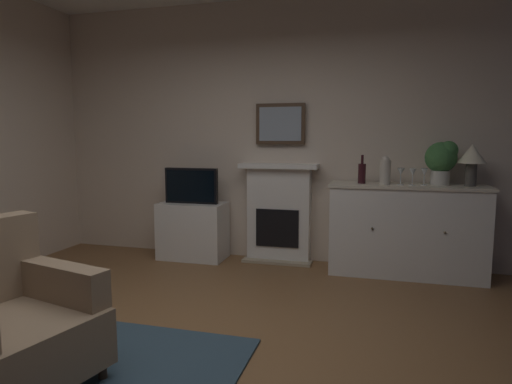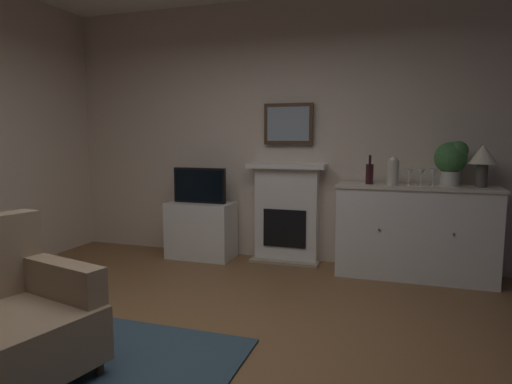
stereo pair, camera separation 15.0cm
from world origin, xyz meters
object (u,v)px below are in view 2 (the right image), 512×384
object	(u,v)px
fireplace_unit	(287,213)
table_lamp	(483,157)
tv_cabinet	(201,230)
armchair	(1,318)
sideboard_cabinet	(414,232)
wine_glass_right	(433,173)
framed_picture	(288,124)
wine_bottle	(370,173)
vase_decorative	(393,171)
potted_plant_small	(452,159)
wine_glass_center	(421,173)
tv_set	(200,185)
wine_glass_left	(409,173)

from	to	relation	value
fireplace_unit	table_lamp	distance (m)	2.03
fireplace_unit	tv_cabinet	distance (m)	1.01
fireplace_unit	armchair	size ratio (longest dim) A/B	1.14
sideboard_cabinet	wine_glass_right	size ratio (longest dim) A/B	9.21
framed_picture	wine_bottle	size ratio (longest dim) A/B	1.90
vase_decorative	potted_plant_small	world-z (taller)	potted_plant_small
vase_decorative	fireplace_unit	bearing A→B (deg)	168.55
armchair	vase_decorative	bearing A→B (deg)	52.87
table_lamp	wine_bottle	bearing A→B (deg)	-179.16
framed_picture	potted_plant_small	size ratio (longest dim) A/B	1.28
tv_cabinet	wine_bottle	bearing A→B (deg)	-0.91
table_lamp	wine_glass_center	xyz separation A→B (m)	(-0.53, -0.06, -0.16)
framed_picture	sideboard_cabinet	xyz separation A→B (m)	(1.34, -0.22, -1.07)
fireplace_unit	tv_cabinet	bearing A→B (deg)	-170.55
framed_picture	table_lamp	bearing A→B (deg)	-6.64
table_lamp	vase_decorative	bearing A→B (deg)	-176.38
wine_glass_right	vase_decorative	bearing A→B (deg)	-175.50
vase_decorative	potted_plant_small	distance (m)	0.55
wine_glass_center	wine_glass_right	xyz separation A→B (m)	(0.11, 0.04, 0.00)
wine_glass_right	vase_decorative	xyz separation A→B (m)	(-0.37, -0.03, 0.02)
framed_picture	tv_cabinet	bearing A→B (deg)	-167.99
wine_bottle	armchair	world-z (taller)	wine_bottle
tv_cabinet	armchair	bearing A→B (deg)	-88.64
armchair	wine_glass_right	bearing A→B (deg)	48.49
wine_glass_center	tv_cabinet	distance (m)	2.46
wine_glass_right	vase_decorative	size ratio (longest dim) A/B	0.59
tv_set	framed_picture	bearing A→B (deg)	13.31
sideboard_cabinet	wine_bottle	bearing A→B (deg)	-178.10
wine_bottle	tv_set	xyz separation A→B (m)	(-1.87, 0.01, -0.18)
wine_glass_left	potted_plant_small	size ratio (longest dim) A/B	0.38
framed_picture	vase_decorative	xyz separation A→B (m)	(1.12, -0.27, -0.47)
wine_bottle	potted_plant_small	xyz separation A→B (m)	(0.75, 0.06, 0.15)
tv_set	sideboard_cabinet	bearing A→B (deg)	0.20
table_lamp	armchair	distance (m)	4.01
tv_set	potted_plant_small	world-z (taller)	potted_plant_small
armchair	framed_picture	bearing A→B (deg)	72.89
wine_glass_left	wine_glass_center	size ratio (longest dim) A/B	1.00
wine_bottle	framed_picture	bearing A→B (deg)	165.19
fireplace_unit	tv_cabinet	size ratio (longest dim) A/B	1.47
fireplace_unit	wine_bottle	bearing A→B (deg)	-12.07
sideboard_cabinet	fireplace_unit	bearing A→B (deg)	172.49
framed_picture	fireplace_unit	bearing A→B (deg)	-90.00
wine_glass_left	tv_set	bearing A→B (deg)	178.92
wine_bottle	wine_glass_left	distance (m)	0.37
wine_bottle	tv_cabinet	distance (m)	2.00
wine_glass_center	vase_decorative	distance (m)	0.26
wine_bottle	wine_glass_right	bearing A→B (deg)	-0.59
framed_picture	wine_glass_left	xyz separation A→B (m)	(1.27, -0.27, -0.49)
vase_decorative	armchair	distance (m)	3.43
armchair	table_lamp	bearing A→B (deg)	44.09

